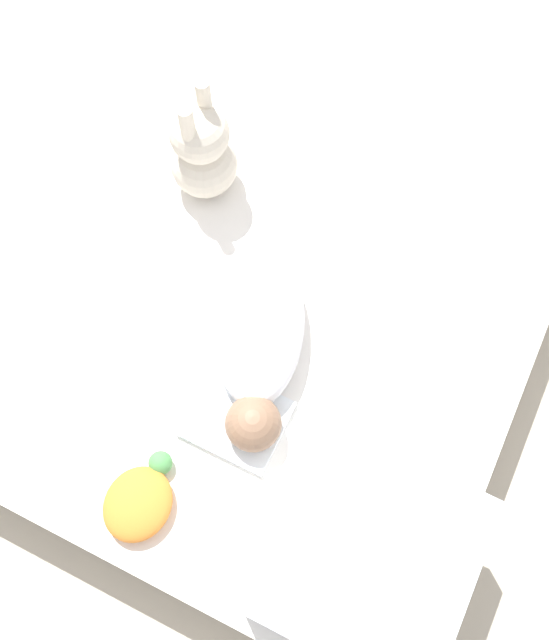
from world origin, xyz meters
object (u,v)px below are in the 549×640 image
pillow (373,558)px  turtle_plush (140,500)px  swaddled_baby (258,332)px  bunny_plush (202,152)px

pillow → turtle_plush: pillow is taller
swaddled_baby → turtle_plush: 0.42m
swaddled_baby → pillow: size_ratio=1.21×
pillow → turtle_plush: bearing=102.1°
pillow → swaddled_baby: bearing=52.1°
swaddled_baby → bunny_plush: 0.44m
swaddled_baby → turtle_plush: bearing=-32.1°
swaddled_baby → turtle_plush: size_ratio=2.47×
pillow → bunny_plush: bunny_plush is taller
turtle_plush → bunny_plush: bearing=17.7°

